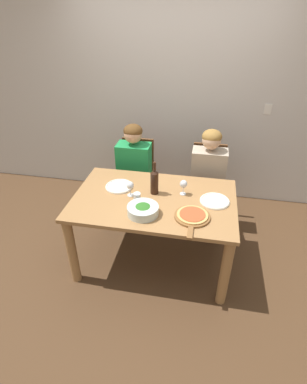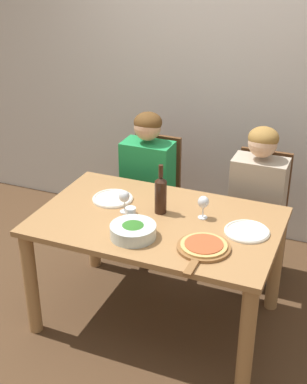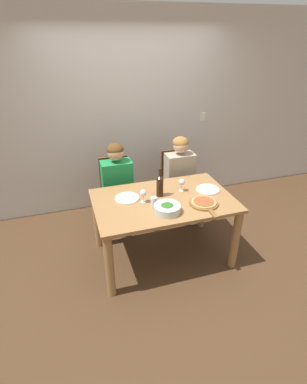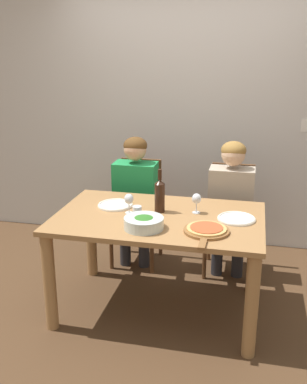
# 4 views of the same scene
# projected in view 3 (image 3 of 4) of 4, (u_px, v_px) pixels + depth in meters

# --- Properties ---
(ground_plane) EXTENTS (40.00, 40.00, 0.00)m
(ground_plane) POSITION_uv_depth(u_px,v_px,m) (163.00, 254.00, 3.63)
(ground_plane) COLOR #4C331E
(back_wall) EXTENTS (10.00, 0.06, 2.70)m
(back_wall) POSITION_uv_depth(u_px,v_px,m) (131.00, 115.00, 4.17)
(back_wall) COLOR silver
(back_wall) RESTS_ON ground
(dining_table) EXTENTS (1.52, 0.96, 0.77)m
(dining_table) POSITION_uv_depth(u_px,v_px,m) (163.00, 210.00, 3.32)
(dining_table) COLOR #9E7042
(dining_table) RESTS_ON ground
(chair_left) EXTENTS (0.42, 0.42, 0.96)m
(chair_left) POSITION_uv_depth(u_px,v_px,m) (117.00, 192.00, 3.98)
(chair_left) COLOR brown
(chair_left) RESTS_ON ground
(chair_right) EXTENTS (0.42, 0.42, 0.96)m
(chair_right) POSITION_uv_depth(u_px,v_px,m) (176.00, 183.00, 4.21)
(chair_right) COLOR brown
(chair_right) RESTS_ON ground
(person_woman) EXTENTS (0.47, 0.51, 1.20)m
(person_woman) POSITION_uv_depth(u_px,v_px,m) (117.00, 181.00, 3.78)
(person_woman) COLOR #28282D
(person_woman) RESTS_ON ground
(person_man) EXTENTS (0.47, 0.51, 1.20)m
(person_man) POSITION_uv_depth(u_px,v_px,m) (180.00, 172.00, 4.00)
(person_man) COLOR #28282D
(person_man) RESTS_ON ground
(wine_bottle) EXTENTS (0.08, 0.08, 0.33)m
(wine_bottle) POSITION_uv_depth(u_px,v_px,m) (160.00, 185.00, 3.27)
(wine_bottle) COLOR black
(wine_bottle) RESTS_ON dining_table
(broccoli_bowl) EXTENTS (0.27, 0.27, 0.09)m
(broccoli_bowl) POSITION_uv_depth(u_px,v_px,m) (167.00, 208.00, 3.01)
(broccoli_bowl) COLOR silver
(broccoli_bowl) RESTS_ON dining_table
(dinner_plate_left) EXTENTS (0.27, 0.27, 0.02)m
(dinner_plate_left) POSITION_uv_depth(u_px,v_px,m) (127.00, 198.00, 3.27)
(dinner_plate_left) COLOR silver
(dinner_plate_left) RESTS_ON dining_table
(dinner_plate_right) EXTENTS (0.27, 0.27, 0.02)m
(dinner_plate_right) POSITION_uv_depth(u_px,v_px,m) (208.00, 189.00, 3.44)
(dinner_plate_right) COLOR silver
(dinner_plate_right) RESTS_ON dining_table
(pizza_on_board) EXTENTS (0.31, 0.45, 0.04)m
(pizza_on_board) POSITION_uv_depth(u_px,v_px,m) (204.00, 203.00, 3.16)
(pizza_on_board) COLOR brown
(pizza_on_board) RESTS_ON dining_table
(wine_glass_left) EXTENTS (0.07, 0.07, 0.15)m
(wine_glass_left) POSITION_uv_depth(u_px,v_px,m) (143.00, 194.00, 3.15)
(wine_glass_left) COLOR silver
(wine_glass_left) RESTS_ON dining_table
(wine_glass_right) EXTENTS (0.07, 0.07, 0.15)m
(wine_glass_right) POSITION_uv_depth(u_px,v_px,m) (182.00, 183.00, 3.38)
(wine_glass_right) COLOR silver
(wine_glass_right) RESTS_ON dining_table
(water_tumbler) EXTENTS (0.07, 0.07, 0.09)m
(water_tumbler) POSITION_uv_depth(u_px,v_px,m) (154.00, 201.00, 3.12)
(water_tumbler) COLOR silver
(water_tumbler) RESTS_ON dining_table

